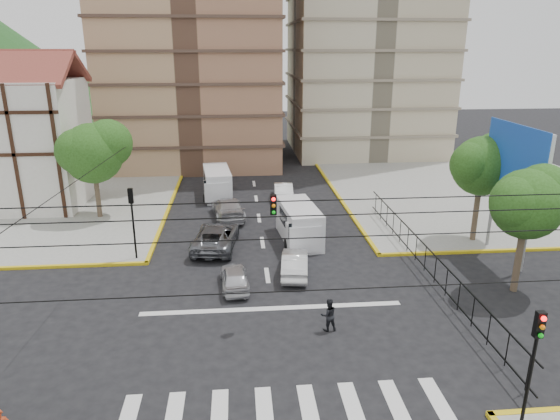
{
  "coord_description": "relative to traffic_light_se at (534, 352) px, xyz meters",
  "views": [
    {
      "loc": [
        -1.53,
        -20.78,
        12.42
      ],
      "look_at": [
        0.7,
        4.69,
        4.0
      ],
      "focal_mm": 32.0,
      "sensor_mm": 36.0,
      "label": 1
    }
  ],
  "objects": [
    {
      "name": "tree_park_a",
      "position": [
        5.28,
        9.81,
        1.9
      ],
      "size": [
        4.41,
        3.6,
        6.83
      ],
      "color": "#473828",
      "rests_on": "ground"
    },
    {
      "name": "car_silver_front_left",
      "position": [
        -9.65,
        11.45,
        -2.5
      ],
      "size": [
        1.75,
        3.72,
        1.23
      ],
      "primitive_type": "imported",
      "rotation": [
        0.0,
        0.0,
        3.23
      ],
      "color": "silver",
      "rests_on": "ground"
    },
    {
      "name": "car_white_front_right",
      "position": [
        -6.22,
        12.84,
        -2.43
      ],
      "size": [
        1.96,
        4.28,
        1.36
      ],
      "primitive_type": "imported",
      "rotation": [
        0.0,
        0.0,
        3.01
      ],
      "color": "silver",
      "rests_on": "ground"
    },
    {
      "name": "pedestrian_crosswalk",
      "position": [
        -5.38,
        6.8,
        -2.33
      ],
      "size": [
        0.84,
        0.7,
        1.57
      ],
      "primitive_type": "imported",
      "rotation": [
        0.0,
        0.0,
        3.29
      ],
      "color": "black",
      "rests_on": "ground"
    },
    {
      "name": "stop_line",
      "position": [
        -7.8,
        9.0,
        -3.11
      ],
      "size": [
        13.0,
        0.4,
        0.01
      ],
      "primitive_type": "cube",
      "color": "silver",
      "rests_on": "ground"
    },
    {
      "name": "traffic_light_hanging",
      "position": [
        -7.8,
        5.76,
        2.79
      ],
      "size": [
        18.0,
        9.12,
        0.92
      ],
      "color": "black",
      "rests_on": "ground"
    },
    {
      "name": "tree_tudor",
      "position": [
        -19.7,
        23.81,
        2.11
      ],
      "size": [
        5.39,
        4.4,
        7.43
      ],
      "color": "#473828",
      "rests_on": "ground"
    },
    {
      "name": "car_darkgrey_mid_right",
      "position": [
        -4.76,
        23.12,
        -2.45
      ],
      "size": [
        1.68,
        3.91,
        1.32
      ],
      "primitive_type": "imported",
      "rotation": [
        0.0,
        0.0,
        3.11
      ],
      "color": "#27272A",
      "rests_on": "ground"
    },
    {
      "name": "crosswalk_stripes",
      "position": [
        -7.8,
        1.8,
        -3.11
      ],
      "size": [
        12.0,
        2.4,
        0.01
      ],
      "primitive_type": "cube",
      "color": "silver",
      "rests_on": "ground"
    },
    {
      "name": "sidewalk_nw",
      "position": [
        -27.8,
        27.8,
        -3.04
      ],
      "size": [
        26.0,
        26.0,
        0.15
      ],
      "primitive_type": "cube",
      "color": "gray",
      "rests_on": "ground"
    },
    {
      "name": "ground",
      "position": [
        -7.8,
        7.8,
        -3.11
      ],
      "size": [
        160.0,
        160.0,
        0.0
      ],
      "primitive_type": "plane",
      "color": "black",
      "rests_on": "ground"
    },
    {
      "name": "traffic_light_se",
      "position": [
        0.0,
        0.0,
        0.0
      ],
      "size": [
        0.28,
        0.22,
        4.4
      ],
      "color": "black",
      "rests_on": "ground"
    },
    {
      "name": "traffic_light_nw",
      "position": [
        -15.6,
        15.6,
        0.0
      ],
      "size": [
        0.28,
        0.22,
        4.4
      ],
      "color": "black",
      "rests_on": "ground"
    },
    {
      "name": "park_fence",
      "position": [
        1.2,
        12.3,
        -3.11
      ],
      "size": [
        0.1,
        22.5,
        1.66
      ],
      "primitive_type": null,
      "color": "black",
      "rests_on": "ground"
    },
    {
      "name": "tudor_building",
      "position": [
        -26.8,
        27.8,
        2.14
      ],
      "size": [
        10.8,
        8.05,
        12.23
      ],
      "color": "silver",
      "rests_on": "ground"
    },
    {
      "name": "sidewalk_ne",
      "position": [
        12.2,
        27.8,
        -3.04
      ],
      "size": [
        26.0,
        26.0,
        0.15
      ],
      "primitive_type": "cube",
      "color": "gray",
      "rests_on": "ground"
    },
    {
      "name": "billboard",
      "position": [
        6.65,
        13.8,
        2.89
      ],
      "size": [
        0.36,
        6.2,
        8.1
      ],
      "color": "slate",
      "rests_on": "ground"
    },
    {
      "name": "van_left_lane",
      "position": [
        -11.1,
        28.58,
        -1.94
      ],
      "size": [
        2.64,
        5.55,
        2.41
      ],
      "rotation": [
        0.0,
        0.0,
        0.11
      ],
      "color": "silver",
      "rests_on": "ground"
    },
    {
      "name": "tree_park_c",
      "position": [
        6.29,
        16.81,
        2.22
      ],
      "size": [
        4.65,
        3.8,
        7.25
      ],
      "color": "#473828",
      "rests_on": "ground"
    },
    {
      "name": "car_silver_rear_left",
      "position": [
        -10.11,
        23.1,
        -2.34
      ],
      "size": [
        2.88,
        5.55,
        1.54
      ],
      "primitive_type": "imported",
      "rotation": [
        0.0,
        0.0,
        3.28
      ],
      "color": "#B3B3B8",
      "rests_on": "ground"
    },
    {
      "name": "car_white_rear_right",
      "position": [
        -5.49,
        27.74,
        -2.39
      ],
      "size": [
        1.73,
        4.44,
        1.44
      ],
      "primitive_type": "imported",
      "rotation": [
        0.0,
        0.0,
        3.09
      ],
      "color": "white",
      "rests_on": "ground"
    },
    {
      "name": "van_right_lane",
      "position": [
        -5.34,
        17.75,
        -1.93
      ],
      "size": [
        2.68,
        5.6,
        2.43
      ],
      "rotation": [
        0.0,
        0.0,
        0.11
      ],
      "color": "silver",
      "rests_on": "ground"
    },
    {
      "name": "car_grey_mid_left",
      "position": [
        -10.84,
        17.18,
        -2.34
      ],
      "size": [
        3.23,
        5.81,
        1.54
      ],
      "primitive_type": "imported",
      "rotation": [
        0.0,
        0.0,
        3.01
      ],
      "color": "slate",
      "rests_on": "ground"
    }
  ]
}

